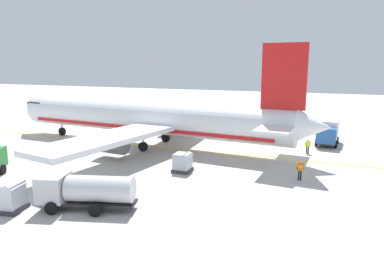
% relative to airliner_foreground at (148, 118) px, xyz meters
% --- Properties ---
extents(airliner_foreground, '(34.59, 41.74, 11.90)m').
position_rel_airliner_foreground_xyz_m(airliner_foreground, '(0.00, 0.00, 0.00)').
color(airliner_foreground, white).
rests_on(airliner_foreground, ground).
extents(service_truck_fuel, '(3.69, 6.88, 2.40)m').
position_rel_airliner_foreground_xyz_m(service_truck_fuel, '(-18.11, -4.82, -1.99)').
color(service_truck_fuel, silver).
rests_on(service_truck_fuel, ground).
extents(service_truck_baggage, '(5.59, 2.76, 2.98)m').
position_rel_airliner_foreground_xyz_m(service_truck_baggage, '(8.69, -20.40, -1.77)').
color(service_truck_baggage, '#2659A5').
rests_on(service_truck_baggage, ground).
extents(service_truck_pushback, '(5.33, 6.13, 2.62)m').
position_rel_airliner_foreground_xyz_m(service_truck_pushback, '(17.72, -16.13, -2.21)').
color(service_truck_pushback, white).
rests_on(service_truck_pushback, ground).
extents(cargo_container_near, '(2.08, 2.08, 2.13)m').
position_rel_airliner_foreground_xyz_m(cargo_container_near, '(-20.20, -0.19, -2.38)').
color(cargo_container_near, '#333338').
rests_on(cargo_container_near, ground).
extents(cargo_container_mid, '(1.66, 1.66, 1.86)m').
position_rel_airliner_foreground_xyz_m(cargo_container_mid, '(-7.96, -7.87, -2.51)').
color(cargo_container_mid, '#333338').
rests_on(cargo_container_mid, ground).
extents(crew_marshaller, '(0.39, 0.58, 1.64)m').
position_rel_airliner_foreground_xyz_m(crew_marshaller, '(3.03, -18.33, -2.43)').
color(crew_marshaller, '#191E33').
rests_on(crew_marshaller, ground).
extents(crew_loader_left, '(0.31, 0.62, 1.61)m').
position_rel_airliner_foreground_xyz_m(crew_loader_left, '(7.87, -10.45, -2.44)').
color(crew_loader_left, '#191E33').
rests_on(crew_loader_left, ground).
extents(crew_loader_right, '(0.36, 0.60, 1.78)m').
position_rel_airliner_foreground_xyz_m(crew_loader_right, '(-6.59, -18.19, -2.33)').
color(crew_loader_right, '#191E33').
rests_on(crew_loader_right, ground).
extents(apron_guide_line, '(0.30, 60.00, 0.01)m').
position_rel_airliner_foreground_xyz_m(apron_guide_line, '(-0.21, -4.43, -3.39)').
color(apron_guide_line, yellow).
rests_on(apron_guide_line, ground).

